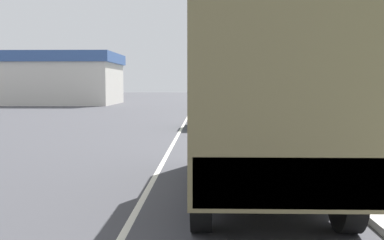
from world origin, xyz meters
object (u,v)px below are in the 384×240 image
(car_nearest_ahead, at_px, (211,112))
(car_third_ahead, at_px, (209,98))
(military_truck, at_px, (258,103))
(car_second_ahead, at_px, (216,101))

(car_nearest_ahead, distance_m, car_third_ahead, 28.98)
(military_truck, height_order, car_second_ahead, military_truck)
(car_second_ahead, bearing_deg, car_third_ahead, 92.27)
(car_nearest_ahead, relative_size, car_second_ahead, 1.07)
(car_nearest_ahead, relative_size, car_third_ahead, 0.88)
(car_nearest_ahead, height_order, car_second_ahead, car_nearest_ahead)
(military_truck, distance_m, car_third_ahead, 43.58)
(car_second_ahead, bearing_deg, car_nearest_ahead, -92.01)
(car_second_ahead, distance_m, car_third_ahead, 13.07)
(car_nearest_ahead, height_order, car_third_ahead, car_nearest_ahead)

